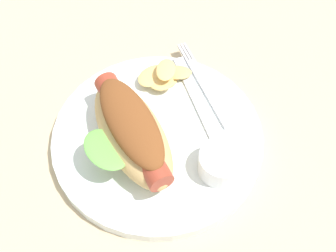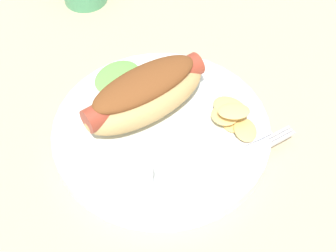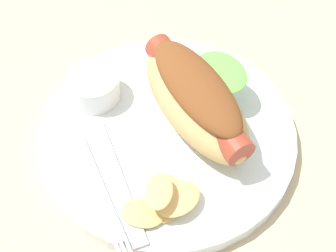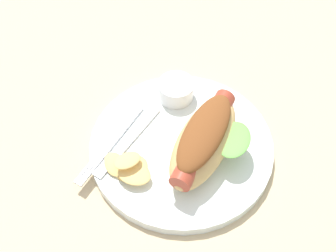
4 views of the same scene
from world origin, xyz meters
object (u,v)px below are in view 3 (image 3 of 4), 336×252
sauce_ramekin (94,87)px  knife (117,180)px  plate (167,135)px  fork (103,199)px  hot_dog (196,97)px  chips_pile (162,200)px

sauce_ramekin → knife: bearing=140.0°
plate → sauce_ramekin: (8.63, 0.59, 2.22)cm
fork → knife: size_ratio=0.97×
hot_dog → fork: size_ratio=1.28×
sauce_ramekin → chips_pile: bearing=153.4°
fork → plate: bearing=119.4°
plate → chips_pile: bearing=121.9°
sauce_ramekin → knife: 10.72cm
knife → chips_pile: size_ratio=1.89×
hot_dog → chips_pile: 10.66cm
plate → chips_pile: size_ratio=3.49×
chips_pile → hot_dog: bearing=-73.2°
plate → chips_pile: 8.60cm
plate → fork: 9.69cm
plate → hot_dog: hot_dog is taller
hot_dog → plate: bearing=-89.6°
sauce_ramekin → plate: bearing=-176.1°
knife → chips_pile: 5.00cm
plate → chips_pile: (-4.43, 7.12, 1.90)cm
hot_dog → knife: 10.91cm
hot_dog → sauce_ramekin: 10.77cm
sauce_ramekin → chips_pile: 14.61cm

